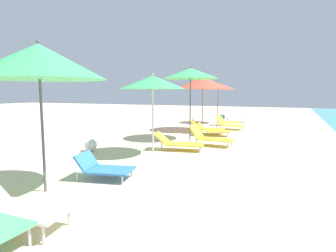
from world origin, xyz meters
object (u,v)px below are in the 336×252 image
(lounger_fourth_shoreside, at_px, (178,142))
(umbrella_sixth, at_px, (203,83))
(lounger_fifth_shoreside, at_px, (213,130))
(lounger_farthest_shoreside, at_px, (236,117))
(lounger_fifth_inland, at_px, (210,137))
(umbrella_third, at_px, (39,62))
(lounger_third_shoreside, at_px, (104,167))
(lounger_farthest_inland, at_px, (227,121))
(lounger_sixth_inland, at_px, (206,128))
(beach_ball, at_px, (91,145))
(lounger_third_inland, at_px, (12,205))
(umbrella_farthest, at_px, (218,86))
(lounger_sixth_shoreside, at_px, (229,124))
(cooler_box, at_px, (223,116))
(umbrella_fifth, at_px, (190,73))
(umbrella_fourth, at_px, (153,82))

(lounger_fourth_shoreside, bearing_deg, umbrella_sixth, 86.90)
(lounger_fifth_shoreside, bearing_deg, lounger_farthest_shoreside, 80.51)
(lounger_fifth_inland, bearing_deg, lounger_fourth_shoreside, -118.10)
(umbrella_third, height_order, lounger_third_shoreside, umbrella_third)
(lounger_third_shoreside, bearing_deg, umbrella_third, -128.52)
(lounger_third_shoreside, bearing_deg, lounger_fourth_shoreside, 72.15)
(lounger_third_shoreside, xyz_separation_m, lounger_farthest_inland, (0.30, 10.95, -0.00))
(lounger_third_shoreside, relative_size, lounger_fifth_inland, 0.85)
(lounger_fifth_shoreside, bearing_deg, lounger_fourth_shoreside, -104.98)
(lounger_sixth_inland, bearing_deg, lounger_fifth_shoreside, -59.50)
(lounger_third_shoreside, bearing_deg, beach_ball, 121.91)
(lounger_third_inland, xyz_separation_m, lounger_fifth_shoreside, (0.36, 9.15, -0.07))
(umbrella_farthest, bearing_deg, lounger_farthest_shoreside, 45.04)
(lounger_sixth_shoreside, xyz_separation_m, cooler_box, (-1.58, 5.34, -0.08))
(umbrella_fifth, xyz_separation_m, lounger_sixth_shoreside, (0.78, 3.75, -2.31))
(lounger_fifth_inland, distance_m, lounger_farthest_inland, 6.35)
(lounger_fourth_shoreside, bearing_deg, umbrella_fourth, -126.04)
(umbrella_fourth, bearing_deg, cooler_box, 93.49)
(umbrella_fourth, bearing_deg, lounger_fifth_inland, 61.74)
(cooler_box, xyz_separation_m, beach_ball, (-1.30, -12.52, 0.02))
(umbrella_farthest, bearing_deg, umbrella_sixth, -87.73)
(lounger_fifth_shoreside, bearing_deg, lounger_third_inland, -103.26)
(lounger_third_shoreside, height_order, lounger_sixth_shoreside, lounger_sixth_shoreside)
(lounger_third_inland, distance_m, lounger_fifth_inland, 7.01)
(lounger_third_shoreside, height_order, umbrella_farthest, umbrella_farthest)
(lounger_sixth_inland, bearing_deg, lounger_farthest_inland, 77.67)
(umbrella_fourth, xyz_separation_m, lounger_sixth_inland, (0.21, 4.86, -1.86))
(umbrella_third, bearing_deg, lounger_farthest_inland, 86.05)
(lounger_sixth_shoreside, distance_m, lounger_sixth_inland, 2.09)
(lounger_third_inland, height_order, lounger_farthest_shoreside, lounger_third_inland)
(umbrella_third, bearing_deg, beach_ball, 116.27)
(umbrella_third, relative_size, umbrella_farthest, 1.12)
(lounger_sixth_inland, bearing_deg, umbrella_farthest, 88.58)
(umbrella_sixth, height_order, cooler_box, umbrella_sixth)
(lounger_fifth_shoreside, bearing_deg, lounger_sixth_inland, 118.79)
(umbrella_sixth, relative_size, lounger_farthest_shoreside, 1.89)
(lounger_third_inland, height_order, lounger_farthest_inland, lounger_third_inland)
(lounger_third_shoreside, bearing_deg, lounger_sixth_inland, 76.74)
(cooler_box, bearing_deg, lounger_farthest_inland, -73.06)
(umbrella_fourth, bearing_deg, umbrella_fifth, 88.95)
(lounger_fifth_shoreside, xyz_separation_m, lounger_fifth_inland, (0.48, -2.19, 0.04))
(umbrella_third, height_order, cooler_box, umbrella_third)
(umbrella_third, distance_m, lounger_fifth_shoreside, 8.27)
(lounger_sixth_shoreside, height_order, umbrella_farthest, umbrella_farthest)
(lounger_sixth_shoreside, height_order, lounger_sixth_inland, lounger_sixth_inland)
(umbrella_third, bearing_deg, lounger_sixth_inland, 85.67)
(umbrella_fourth, relative_size, lounger_sixth_shoreside, 1.61)
(umbrella_fifth, distance_m, lounger_farthest_inland, 5.82)
(lounger_fifth_shoreside, relative_size, lounger_farthest_shoreside, 1.02)
(umbrella_fourth, xyz_separation_m, lounger_fifth_shoreside, (0.67, 4.32, -1.88))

